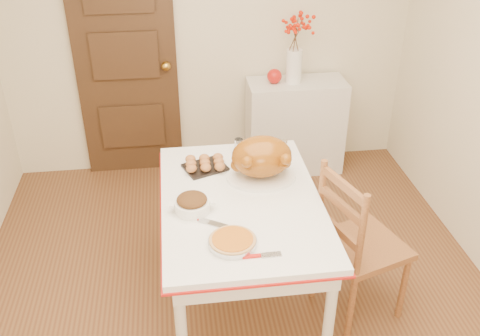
{
  "coord_description": "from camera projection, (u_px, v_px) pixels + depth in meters",
  "views": [
    {
      "loc": [
        -0.32,
        -2.45,
        2.57
      ],
      "look_at": [
        0.03,
        0.16,
        1.0
      ],
      "focal_mm": 40.09,
      "sensor_mm": 36.0,
      "label": 1
    }
  ],
  "objects": [
    {
      "name": "kitchen_table",
      "position": [
        241.0,
        254.0,
        3.32
      ],
      "size": [
        0.94,
        1.38,
        0.82
      ],
      "primitive_type": null,
      "color": "white",
      "rests_on": "floor"
    },
    {
      "name": "carving_knife",
      "position": [
        205.0,
        221.0,
        2.92
      ],
      "size": [
        0.26,
        0.19,
        0.01
      ],
      "primitive_type": null,
      "rotation": [
        0.0,
        0.0,
        -0.56
      ],
      "color": "silver",
      "rests_on": "kitchen_table"
    },
    {
      "name": "pie_server",
      "position": [
        262.0,
        255.0,
        2.67
      ],
      "size": [
        0.2,
        0.06,
        0.01
      ],
      "primitive_type": null,
      "rotation": [
        0.0,
        0.0,
        0.02
      ],
      "color": "silver",
      "rests_on": "kitchen_table"
    },
    {
      "name": "drinking_glass",
      "position": [
        239.0,
        146.0,
        3.57
      ],
      "size": [
        0.06,
        0.06,
        0.1
      ],
      "primitive_type": "cylinder",
      "rotation": [
        0.0,
        0.0,
        -0.08
      ],
      "color": "white",
      "rests_on": "kitchen_table"
    },
    {
      "name": "berry_vase",
      "position": [
        295.0,
        48.0,
        4.45
      ],
      "size": [
        0.31,
        0.31,
        0.6
      ],
      "primitive_type": null,
      "color": "white",
      "rests_on": "sideboard"
    },
    {
      "name": "pumpkin_pie",
      "position": [
        233.0,
        241.0,
        2.74
      ],
      "size": [
        0.28,
        0.28,
        0.05
      ],
      "primitive_type": "cylinder",
      "rotation": [
        0.0,
        0.0,
        -0.11
      ],
      "color": "#B45D15",
      "rests_on": "kitchen_table"
    },
    {
      "name": "apple",
      "position": [
        274.0,
        76.0,
        4.55
      ],
      "size": [
        0.13,
        0.13,
        0.13
      ],
      "primitive_type": "sphere",
      "color": "red",
      "rests_on": "sideboard"
    },
    {
      "name": "chair_oak",
      "position": [
        363.0,
        242.0,
        3.25
      ],
      "size": [
        0.58,
        0.58,
        1.04
      ],
      "primitive_type": null,
      "rotation": [
        0.0,
        0.0,
        1.89
      ],
      "color": "#9E5B2F",
      "rests_on": "floor"
    },
    {
      "name": "stuffing_dish",
      "position": [
        192.0,
        203.0,
        2.99
      ],
      "size": [
        0.28,
        0.24,
        0.1
      ],
      "primitive_type": null,
      "rotation": [
        0.0,
        0.0,
        0.15
      ],
      "color": "#5D3417",
      "rests_on": "kitchen_table"
    },
    {
      "name": "wall_back",
      "position": [
        208.0,
        32.0,
        4.5
      ],
      "size": [
        3.5,
        0.0,
        2.5
      ],
      "primitive_type": "cube",
      "color": "beige",
      "rests_on": "ground"
    },
    {
      "name": "sideboard",
      "position": [
        295.0,
        126.0,
        4.82
      ],
      "size": [
        0.85,
        0.38,
        0.85
      ],
      "primitive_type": "cube",
      "color": "silver",
      "rests_on": "floor"
    },
    {
      "name": "rolls_tray",
      "position": [
        205.0,
        164.0,
        3.39
      ],
      "size": [
        0.31,
        0.28,
        0.07
      ],
      "primitive_type": null,
      "rotation": [
        0.0,
        0.0,
        0.37
      ],
      "color": "#A56431",
      "rests_on": "kitchen_table"
    },
    {
      "name": "shaker_pair",
      "position": [
        280.0,
        147.0,
        3.56
      ],
      "size": [
        0.1,
        0.06,
        0.1
      ],
      "primitive_type": null,
      "rotation": [
        0.0,
        0.0,
        0.2
      ],
      "color": "white",
      "rests_on": "kitchen_table"
    },
    {
      "name": "floor",
      "position": [
        239.0,
        315.0,
        3.44
      ],
      "size": [
        3.5,
        4.0,
        0.0
      ],
      "primitive_type": "cube",
      "color": "#58301B",
      "rests_on": "ground"
    },
    {
      "name": "turkey_platter",
      "position": [
        262.0,
        159.0,
        3.24
      ],
      "size": [
        0.51,
        0.45,
        0.27
      ],
      "primitive_type": null,
      "rotation": [
        0.0,
        0.0,
        -0.28
      ],
      "color": "#A25313",
      "rests_on": "kitchen_table"
    },
    {
      "name": "door_back",
      "position": [
        126.0,
        62.0,
        4.51
      ],
      "size": [
        0.85,
        0.06,
        2.06
      ],
      "primitive_type": "cube",
      "color": "#3A2515",
      "rests_on": "ground"
    }
  ]
}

